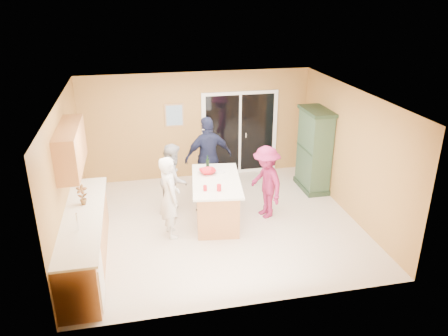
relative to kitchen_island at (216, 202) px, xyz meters
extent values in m
plane|color=beige|center=(0.00, -0.12, -0.42)|extent=(5.50, 5.50, 0.00)
cube|color=silver|center=(0.00, -0.12, 2.18)|extent=(5.50, 5.00, 0.10)
cube|color=#DEA25B|center=(0.00, 2.38, 0.88)|extent=(5.50, 0.10, 2.60)
cube|color=#DEA25B|center=(0.00, -2.62, 0.88)|extent=(5.50, 0.10, 2.60)
cube|color=#DEA25B|center=(-2.75, -0.12, 0.88)|extent=(0.10, 5.00, 2.60)
cube|color=#DEA25B|center=(2.75, -0.12, 0.88)|extent=(0.10, 5.00, 2.60)
cube|color=tan|center=(-2.45, -1.02, 0.03)|extent=(0.60, 3.00, 0.90)
cube|color=white|center=(-2.44, -2.12, -0.02)|extent=(0.62, 0.60, 0.72)
cube|color=silver|center=(-2.43, -1.02, 0.50)|extent=(0.65, 3.05, 0.04)
cylinder|color=silver|center=(-2.45, -1.52, 0.67)|extent=(0.02, 0.02, 0.30)
cube|color=tan|center=(-2.57, -0.32, 1.45)|extent=(0.35, 1.60, 0.75)
cube|color=white|center=(1.05, 2.35, 0.63)|extent=(1.90, 0.05, 2.10)
cube|color=black|center=(1.05, 2.33, 0.63)|extent=(1.70, 0.03, 1.94)
cube|color=white|center=(1.05, 2.33, 0.63)|extent=(0.06, 0.04, 1.94)
cube|color=silver|center=(1.20, 2.32, 0.58)|extent=(0.02, 0.03, 0.12)
cube|color=#A87F54|center=(-0.55, 2.36, 1.18)|extent=(0.46, 0.03, 0.56)
cube|color=teal|center=(-0.55, 2.34, 1.18)|extent=(0.38, 0.02, 0.48)
cube|color=tan|center=(0.00, 0.00, 0.01)|extent=(0.98, 1.61, 0.86)
cube|color=silver|center=(0.00, 0.00, 0.46)|extent=(1.15, 1.82, 0.04)
cube|color=black|center=(0.00, 0.00, -0.37)|extent=(0.89, 1.52, 0.10)
cube|color=#213623|center=(2.49, 1.06, -0.37)|extent=(0.53, 1.00, 0.11)
cube|color=#38543E|center=(2.49, 1.06, 0.52)|extent=(0.47, 0.95, 1.78)
cube|color=#213623|center=(2.49, 1.06, 1.45)|extent=(0.55, 1.04, 0.08)
imported|color=silver|center=(-0.95, -0.36, 0.38)|extent=(0.47, 0.64, 1.60)
imported|color=#9B9B9D|center=(-0.78, 0.57, 0.33)|extent=(0.70, 0.83, 1.50)
imported|color=#191938|center=(0.06, 1.19, 0.50)|extent=(1.14, 0.63, 1.85)
imported|color=#8B1E48|center=(1.02, 0.00, 0.34)|extent=(0.79, 1.09, 1.52)
imported|color=#B5141D|center=(-0.11, 0.36, 0.52)|extent=(0.37, 0.37, 0.08)
imported|color=#A41019|center=(-2.45, -0.64, 0.70)|extent=(0.20, 0.14, 0.37)
cylinder|color=#B5141D|center=(-0.04, -0.49, 0.54)|extent=(0.10, 0.10, 0.12)
cylinder|color=#B5141D|center=(-0.30, -0.44, 0.53)|extent=(0.08, 0.08, 0.10)
cylinder|color=black|center=(-0.07, 0.59, 0.59)|extent=(0.07, 0.07, 0.21)
cylinder|color=black|center=(-0.07, 0.59, 0.73)|extent=(0.03, 0.03, 0.08)
cylinder|color=silver|center=(0.14, 0.37, 0.49)|extent=(0.27, 0.27, 0.02)
camera|label=1|loc=(-1.47, -7.68, 3.96)|focal=35.00mm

